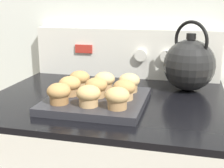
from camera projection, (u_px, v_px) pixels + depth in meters
name	position (u px, v px, depth m)	size (l,w,h in m)	color
control_panel	(126.00, 53.00, 1.27)	(0.75, 0.07, 0.20)	silver
muffin_pan	(97.00, 101.00, 0.95)	(0.29, 0.29, 0.02)	#28282D
muffin_r0_c0	(59.00, 93.00, 0.88)	(0.07, 0.07, 0.06)	olive
muffin_r0_c1	(89.00, 95.00, 0.86)	(0.07, 0.07, 0.06)	tan
muffin_r0_c2	(117.00, 98.00, 0.84)	(0.07, 0.07, 0.06)	#A37A4C
muffin_r1_c0	(70.00, 86.00, 0.96)	(0.07, 0.07, 0.06)	#A37A4C
muffin_r1_c1	(96.00, 87.00, 0.94)	(0.07, 0.07, 0.06)	tan
muffin_r1_c2	(124.00, 89.00, 0.92)	(0.07, 0.07, 0.06)	tan
muffin_r2_c0	(80.00, 79.00, 1.03)	(0.07, 0.07, 0.06)	tan
muffin_r2_c1	(104.00, 81.00, 1.01)	(0.07, 0.07, 0.06)	tan
muffin_r2_c2	(129.00, 82.00, 1.00)	(0.07, 0.07, 0.06)	tan
tea_kettle	(189.00, 64.00, 1.07)	(0.20, 0.18, 0.24)	black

